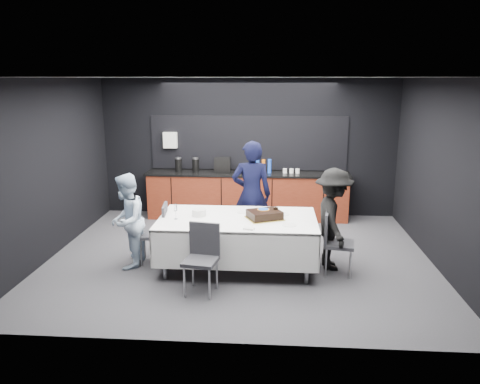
# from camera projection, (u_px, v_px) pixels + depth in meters

# --- Properties ---
(ground) EXTENTS (6.00, 6.00, 0.00)m
(ground) POSITION_uv_depth(u_px,v_px,m) (240.00, 257.00, 7.48)
(ground) COLOR #414146
(ground) RESTS_ON ground
(room_shell) EXTENTS (6.04, 5.04, 2.82)m
(room_shell) POSITION_uv_depth(u_px,v_px,m) (240.00, 142.00, 7.04)
(room_shell) COLOR white
(room_shell) RESTS_ON ground
(kitchenette) EXTENTS (4.10, 0.64, 2.05)m
(kitchenette) POSITION_uv_depth(u_px,v_px,m) (247.00, 192.00, 9.50)
(kitchenette) COLOR #5B1D0E
(kitchenette) RESTS_ON ground
(party_table) EXTENTS (2.32, 1.32, 0.78)m
(party_table) POSITION_uv_depth(u_px,v_px,m) (238.00, 227.00, 6.94)
(party_table) COLOR #99999E
(party_table) RESTS_ON ground
(cake_assembly) EXTENTS (0.61, 0.57, 0.16)m
(cake_assembly) POSITION_uv_depth(u_px,v_px,m) (265.00, 215.00, 6.85)
(cake_assembly) COLOR gold
(cake_assembly) RESTS_ON party_table
(plate_stack) EXTENTS (0.21, 0.21, 0.10)m
(plate_stack) POSITION_uv_depth(u_px,v_px,m) (199.00, 213.00, 7.00)
(plate_stack) COLOR white
(plate_stack) RESTS_ON party_table
(loose_plate_near) EXTENTS (0.19, 0.19, 0.01)m
(loose_plate_near) POSITION_uv_depth(u_px,v_px,m) (214.00, 227.00, 6.48)
(loose_plate_near) COLOR white
(loose_plate_near) RESTS_ON party_table
(loose_plate_right_a) EXTENTS (0.21, 0.21, 0.01)m
(loose_plate_right_a) POSITION_uv_depth(u_px,v_px,m) (283.00, 214.00, 7.08)
(loose_plate_right_a) COLOR white
(loose_plate_right_a) RESTS_ON party_table
(loose_plate_right_b) EXTENTS (0.21, 0.21, 0.01)m
(loose_plate_right_b) POSITION_uv_depth(u_px,v_px,m) (289.00, 225.00, 6.56)
(loose_plate_right_b) COLOR white
(loose_plate_right_b) RESTS_ON party_table
(loose_plate_far) EXTENTS (0.19, 0.19, 0.01)m
(loose_plate_far) POSITION_uv_depth(u_px,v_px,m) (243.00, 212.00, 7.18)
(loose_plate_far) COLOR white
(loose_plate_far) RESTS_ON party_table
(fork_pile) EXTENTS (0.16, 0.13, 0.02)m
(fork_pile) POSITION_uv_depth(u_px,v_px,m) (249.00, 229.00, 6.38)
(fork_pile) COLOR white
(fork_pile) RESTS_ON party_table
(champagne_flute) EXTENTS (0.06, 0.06, 0.22)m
(champagne_flute) POSITION_uv_depth(u_px,v_px,m) (176.00, 209.00, 6.82)
(champagne_flute) COLOR white
(champagne_flute) RESTS_ON party_table
(chair_left) EXTENTS (0.46, 0.46, 0.92)m
(chair_left) POSITION_uv_depth(u_px,v_px,m) (158.00, 229.00, 7.17)
(chair_left) COLOR #313136
(chair_left) RESTS_ON ground
(chair_right) EXTENTS (0.49, 0.49, 0.92)m
(chair_right) POSITION_uv_depth(u_px,v_px,m) (334.00, 238.00, 6.77)
(chair_right) COLOR #313136
(chair_right) RESTS_ON ground
(chair_near) EXTENTS (0.48, 0.48, 0.92)m
(chair_near) POSITION_uv_depth(u_px,v_px,m) (202.00, 253.00, 6.19)
(chair_near) COLOR #313136
(chair_near) RESTS_ON ground
(person_center) EXTENTS (0.68, 0.47, 1.81)m
(person_center) POSITION_uv_depth(u_px,v_px,m) (251.00, 195.00, 7.77)
(person_center) COLOR black
(person_center) RESTS_ON ground
(person_left) EXTENTS (0.55, 0.70, 1.43)m
(person_left) POSITION_uv_depth(u_px,v_px,m) (127.00, 221.00, 6.97)
(person_left) COLOR silver
(person_left) RESTS_ON ground
(person_right) EXTENTS (0.64, 1.02, 1.52)m
(person_right) POSITION_uv_depth(u_px,v_px,m) (333.00, 219.00, 6.91)
(person_right) COLOR black
(person_right) RESTS_ON ground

